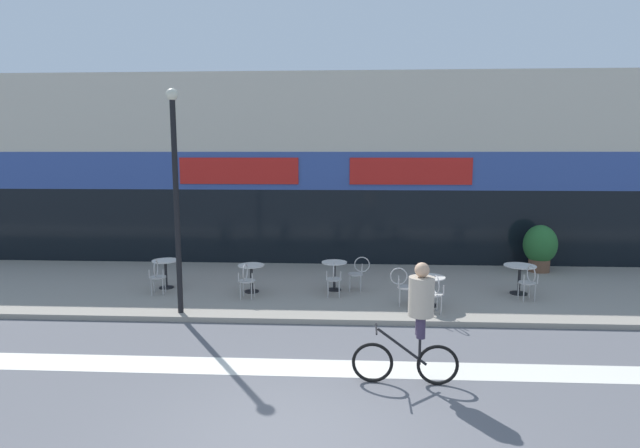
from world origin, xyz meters
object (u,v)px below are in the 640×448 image
at_px(bistro_table_3, 429,285).
at_px(planter_pot, 540,247).
at_px(bistro_table_0, 166,268).
at_px(cafe_chair_2_near, 334,277).
at_px(bistro_table_4, 520,273).
at_px(cyclist_0, 417,316).
at_px(cafe_chair_1_near, 246,278).
at_px(cafe_chair_4_near, 529,280).
at_px(cafe_chair_3_near, 435,292).
at_px(cafe_chair_2_side, 358,271).
at_px(cafe_chair_3_side, 403,284).
at_px(cafe_chair_0_near, 157,275).
at_px(bistro_table_1, 251,273).
at_px(bistro_table_2, 334,270).
at_px(lamp_post, 176,186).

xyz_separation_m(bistro_table_3, planter_pot, (3.90, 3.64, 0.25)).
bearing_deg(bistro_table_0, cafe_chair_2_near, -7.67).
height_order(bistro_table_4, cyclist_0, cyclist_0).
xyz_separation_m(cafe_chair_1_near, cafe_chair_4_near, (6.86, 0.18, 0.00)).
xyz_separation_m(bistro_table_3, cafe_chair_3_near, (0.01, -0.62, 0.01)).
bearing_deg(cafe_chair_2_side, cyclist_0, 102.59).
bearing_deg(cafe_chair_4_near, bistro_table_4, -5.96).
distance_m(cafe_chair_2_side, cafe_chair_3_near, 2.48).
bearing_deg(bistro_table_4, planter_pot, 60.14).
bearing_deg(cafe_chair_3_side, cafe_chair_0_near, 179.43).
distance_m(cafe_chair_0_near, cafe_chair_3_side, 6.13).
relative_size(bistro_table_1, cafe_chair_4_near, 0.79).
height_order(bistro_table_2, cafe_chair_2_side, cafe_chair_2_side).
height_order(bistro_table_0, bistro_table_2, bistro_table_0).
height_order(cafe_chair_2_side, cafe_chair_3_side, same).
xyz_separation_m(bistro_table_0, bistro_table_2, (4.48, 0.02, -0.00)).
relative_size(bistro_table_0, bistro_table_1, 1.06).
distance_m(cafe_chair_2_side, lamp_post, 5.09).
distance_m(bistro_table_2, cafe_chair_1_near, 2.32).
bearing_deg(cafe_chair_1_near, bistro_table_3, -90.37).
bearing_deg(planter_pot, cafe_chair_3_near, -132.32).
xyz_separation_m(cafe_chair_0_near, cafe_chair_4_near, (9.19, -0.08, 0.00)).
distance_m(cafe_chair_1_near, cyclist_0, 5.49).
bearing_deg(bistro_table_3, cyclist_0, -102.45).
bearing_deg(cafe_chair_2_near, cafe_chair_2_side, -45.36).
height_order(cafe_chair_0_near, cafe_chair_3_near, same).
bearing_deg(bistro_table_2, cafe_chair_3_near, -39.19).
xyz_separation_m(cafe_chair_2_near, cyclist_0, (1.42, -4.43, 0.50)).
relative_size(cafe_chair_0_near, lamp_post, 0.18).
relative_size(bistro_table_2, bistro_table_4, 0.96).
distance_m(bistro_table_4, lamp_post, 8.67).
bearing_deg(bistro_table_3, bistro_table_1, 167.81).
bearing_deg(cafe_chair_0_near, cafe_chair_1_near, -104.07).
bearing_deg(bistro_table_2, bistro_table_1, -172.55).
xyz_separation_m(cafe_chair_0_near, cafe_chair_2_near, (4.47, 0.02, 0.00)).
height_order(cafe_chair_3_side, lamp_post, lamp_post).
height_order(bistro_table_1, bistro_table_2, bistro_table_2).
distance_m(cafe_chair_2_side, planter_pot, 6.04).
relative_size(cafe_chair_0_near, cyclist_0, 0.45).
relative_size(cafe_chair_2_side, cafe_chair_3_side, 1.00).
xyz_separation_m(bistro_table_4, cafe_chair_1_near, (-6.85, -0.80, -0.02)).
bearing_deg(cafe_chair_0_near, cafe_chair_2_near, -97.50).
bearing_deg(planter_pot, cafe_chair_2_near, -153.73).
xyz_separation_m(cafe_chair_1_near, cyclist_0, (3.55, -4.15, 0.50)).
distance_m(lamp_post, cyclist_0, 5.99).
relative_size(bistro_table_0, cafe_chair_3_side, 0.84).
bearing_deg(cafe_chair_3_near, planter_pot, -50.67).
bearing_deg(bistro_table_2, cafe_chair_1_near, -157.06).
bearing_deg(bistro_table_4, cafe_chair_0_near, -176.59).
bearing_deg(cafe_chair_3_side, lamp_post, -166.09).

